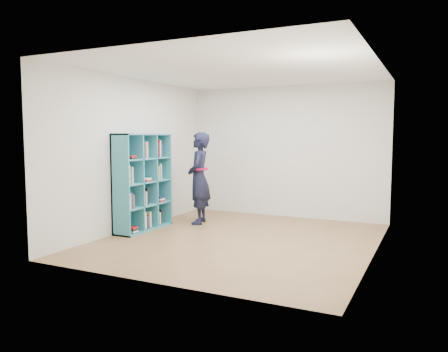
% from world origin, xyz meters
% --- Properties ---
extents(floor, '(4.50, 4.50, 0.00)m').
position_xyz_m(floor, '(0.00, 0.00, 0.00)').
color(floor, brown).
rests_on(floor, ground).
extents(ceiling, '(4.50, 4.50, 0.00)m').
position_xyz_m(ceiling, '(0.00, 0.00, 2.60)').
color(ceiling, white).
rests_on(ceiling, wall_back).
extents(wall_left, '(0.02, 4.50, 2.60)m').
position_xyz_m(wall_left, '(-2.00, 0.00, 1.30)').
color(wall_left, silver).
rests_on(wall_left, floor).
extents(wall_right, '(0.02, 4.50, 2.60)m').
position_xyz_m(wall_right, '(2.00, 0.00, 1.30)').
color(wall_right, silver).
rests_on(wall_right, floor).
extents(wall_back, '(4.00, 0.02, 2.60)m').
position_xyz_m(wall_back, '(0.00, 2.25, 1.30)').
color(wall_back, silver).
rests_on(wall_back, floor).
extents(wall_front, '(4.00, 0.02, 2.60)m').
position_xyz_m(wall_front, '(0.00, -2.25, 1.30)').
color(wall_front, silver).
rests_on(wall_front, floor).
extents(bookshelf, '(0.36, 1.24, 1.66)m').
position_xyz_m(bookshelf, '(-1.84, -0.03, 0.81)').
color(bookshelf, teal).
rests_on(bookshelf, floor).
extents(person, '(0.58, 0.71, 1.69)m').
position_xyz_m(person, '(-1.20, 0.86, 0.84)').
color(person, black).
rests_on(person, floor).
extents(smartphone, '(0.04, 0.09, 0.12)m').
position_xyz_m(smartphone, '(-1.37, 0.90, 0.95)').
color(smartphone, silver).
rests_on(smartphone, person).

